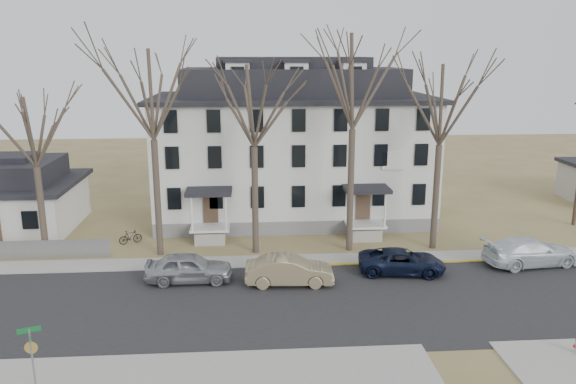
{
  "coord_description": "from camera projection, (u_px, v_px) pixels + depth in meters",
  "views": [
    {
      "loc": [
        -5.32,
        -24.03,
        12.36
      ],
      "look_at": [
        -3.0,
        9.0,
        4.11
      ],
      "focal_mm": 35.0,
      "sensor_mm": 36.0,
      "label": 1
    }
  ],
  "objects": [
    {
      "name": "tree_bungalow",
      "position": [
        32.0,
        127.0,
        32.91
      ],
      "size": [
        6.6,
        6.6,
        10.78
      ],
      "color": "#473B31",
      "rests_on": "ground"
    },
    {
      "name": "car_navy",
      "position": [
        402.0,
        262.0,
        32.17
      ],
      "size": [
        5.21,
        2.9,
        1.38
      ],
      "primitive_type": "imported",
      "rotation": [
        0.0,
        0.0,
        1.44
      ],
      "color": "black",
      "rests_on": "ground"
    },
    {
      "name": "tree_mid_left",
      "position": [
        254.0,
        100.0,
        33.44
      ],
      "size": [
        7.8,
        7.8,
        12.74
      ],
      "color": "#473B31",
      "rests_on": "ground"
    },
    {
      "name": "car_white",
      "position": [
        530.0,
        252.0,
        33.37
      ],
      "size": [
        5.9,
        3.03,
        1.64
      ],
      "primitive_type": "imported",
      "rotation": [
        0.0,
        0.0,
        1.71
      ],
      "color": "silver",
      "rests_on": "ground"
    },
    {
      "name": "car_tan",
      "position": [
        289.0,
        271.0,
        30.56
      ],
      "size": [
        4.87,
        1.89,
        1.58
      ],
      "primitive_type": "imported",
      "rotation": [
        0.0,
        0.0,
        1.53
      ],
      "color": "#92815E",
      "rests_on": "ground"
    },
    {
      "name": "bicycle_right",
      "position": [
        130.0,
        237.0,
        37.13
      ],
      "size": [
        1.56,
        1.07,
        0.92
      ],
      "primitive_type": "imported",
      "rotation": [
        0.0,
        0.0,
        2.03
      ],
      "color": "black",
      "rests_on": "ground"
    },
    {
      "name": "tree_mid_right",
      "position": [
        442.0,
        99.0,
        34.22
      ],
      "size": [
        7.8,
        7.8,
        12.74
      ],
      "color": "#473B31",
      "rests_on": "ground"
    },
    {
      "name": "yellow_curb",
      "position": [
        422.0,
        263.0,
        33.83
      ],
      "size": [
        14.0,
        0.25,
        0.06
      ],
      "primitive_type": "cube",
      "color": "gold",
      "rests_on": "ground"
    },
    {
      "name": "main_road",
      "position": [
        356.0,
        302.0,
        28.55
      ],
      "size": [
        120.0,
        10.0,
        0.04
      ],
      "primitive_type": "cube",
      "color": "#27272A",
      "rests_on": "ground"
    },
    {
      "name": "tree_far_left",
      "position": [
        151.0,
        88.0,
        32.85
      ],
      "size": [
        8.4,
        8.4,
        13.72
      ],
      "color": "#473B31",
      "rests_on": "ground"
    },
    {
      "name": "ground",
      "position": [
        364.0,
        321.0,
        26.61
      ],
      "size": [
        120.0,
        120.0,
        0.0
      ],
      "primitive_type": "plane",
      "color": "olive",
      "rests_on": "ground"
    },
    {
      "name": "street_sign",
      "position": [
        32.0,
        352.0,
        20.25
      ],
      "size": [
        0.8,
        0.8,
        2.82
      ],
      "rotation": [
        0.0,
        0.0,
        0.37
      ],
      "color": "gray",
      "rests_on": "ground"
    },
    {
      "name": "tree_center",
      "position": [
        354.0,
        75.0,
        33.49
      ],
      "size": [
        9.0,
        9.0,
        14.7
      ],
      "color": "#473B31",
      "rests_on": "ground"
    },
    {
      "name": "boarding_house",
      "position": [
        293.0,
        147.0,
        42.55
      ],
      "size": [
        20.8,
        12.36,
        12.05
      ],
      "color": "slate",
      "rests_on": "ground"
    },
    {
      "name": "car_silver",
      "position": [
        189.0,
        268.0,
        30.91
      ],
      "size": [
        4.78,
        1.93,
        1.63
      ],
      "primitive_type": "imported",
      "rotation": [
        0.0,
        0.0,
        1.57
      ],
      "color": "#9BA0A5",
      "rests_on": "ground"
    },
    {
      "name": "far_sidewalk",
      "position": [
        338.0,
        260.0,
        34.36
      ],
      "size": [
        120.0,
        2.0,
        0.08
      ],
      "primitive_type": "cube",
      "color": "#A09F97",
      "rests_on": "ground"
    },
    {
      "name": "bicycle_left",
      "position": [
        205.0,
        234.0,
        37.78
      ],
      "size": [
        1.83,
        1.43,
        0.92
      ],
      "primitive_type": "imported",
      "rotation": [
        0.0,
        0.0,
        1.03
      ],
      "color": "black",
      "rests_on": "ground"
    },
    {
      "name": "small_house",
      "position": [
        16.0,
        198.0,
        40.05
      ],
      "size": [
        8.7,
        8.7,
        5.0
      ],
      "color": "silver",
      "rests_on": "ground"
    }
  ]
}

